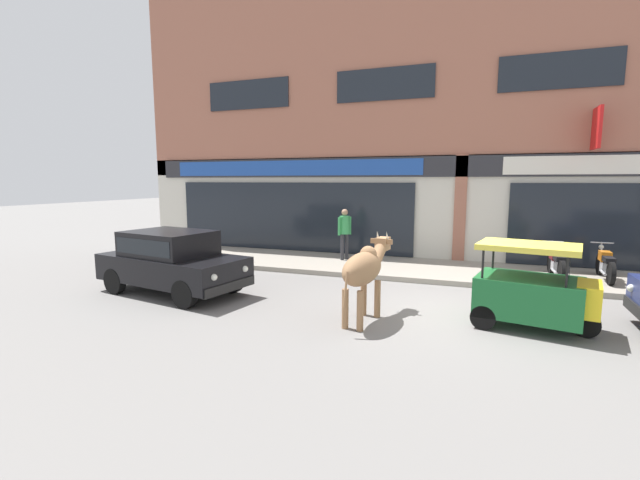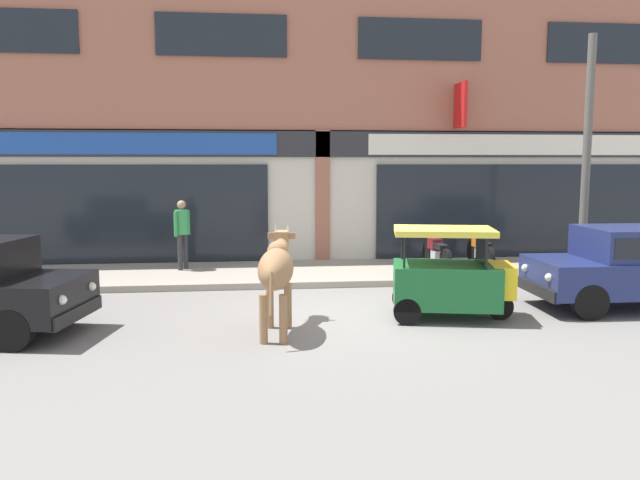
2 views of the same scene
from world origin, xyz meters
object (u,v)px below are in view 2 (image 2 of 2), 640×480
motorcycle_1 (480,251)px  car_0 (635,263)px  cow (277,269)px  auto_rickshaw (450,279)px  motorcycle_0 (436,253)px  utility_pole (587,157)px  pedestrian (182,227)px

motorcycle_1 → car_0: bearing=-70.3°
cow → auto_rickshaw: bearing=12.3°
cow → motorcycle_0: size_ratio=1.18×
cow → motorcycle_0: (3.89, 4.62, -0.48)m
motorcycle_1 → utility_pole: bearing=-32.6°
car_0 → motorcycle_0: bearing=124.5°
auto_rickshaw → utility_pole: 5.39m
cow → pedestrian: bearing=110.6°
motorcycle_0 → pedestrian: bearing=174.4°
motorcycle_0 → utility_pole: bearing=-18.2°
pedestrian → utility_pole: size_ratio=0.31×
auto_rickshaw → utility_pole: (3.97, 3.00, 2.07)m
car_0 → auto_rickshaw: (-3.48, -0.33, -0.15)m
cow → motorcycle_1: 6.98m
car_0 → utility_pole: 3.32m
cow → motorcycle_1: bearing=43.9°
auto_rickshaw → motorcycle_1: bearing=63.3°
auto_rickshaw → motorcycle_0: 4.10m
auto_rickshaw → motorcycle_1: auto_rickshaw is taller
utility_pole → motorcycle_0: bearing=161.8°
auto_rickshaw → motorcycle_0: auto_rickshaw is taller
car_0 → auto_rickshaw: 3.50m
utility_pole → auto_rickshaw: bearing=-143.0°
car_0 → cow: bearing=-171.4°
car_0 → utility_pole: utility_pole is taller
auto_rickshaw → utility_pole: size_ratio=0.41×
auto_rickshaw → motorcycle_1: (2.10, 4.19, -0.14)m
motorcycle_1 → utility_pole: utility_pole is taller
auto_rickshaw → motorcycle_0: size_ratio=1.17×
motorcycle_0 → motorcycle_1: (1.13, 0.21, 0.00)m
cow → car_0: cow is taller
motorcycle_1 → cow: bearing=-136.1°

